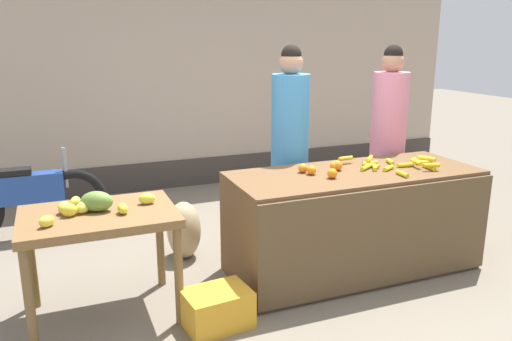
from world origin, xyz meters
name	(u,v)px	position (x,y,z in m)	size (l,w,h in m)	color
ground_plane	(296,278)	(0.00, 0.00, 0.00)	(24.00, 24.00, 0.00)	#756B5B
market_wall_back	(193,73)	(0.00, 3.05, 1.47)	(7.63, 0.23, 3.01)	tan
fruit_stall_counter	(354,221)	(0.52, -0.01, 0.43)	(2.06, 0.84, 0.86)	brown
side_table_wooden	(99,227)	(-1.50, 0.00, 0.67)	(1.03, 0.72, 0.77)	brown
banana_bunch_pile	(396,164)	(0.91, -0.01, 0.89)	(0.77, 0.60, 0.07)	gold
orange_pile	(325,169)	(0.26, 0.04, 0.90)	(0.37, 0.32, 0.08)	orange
mango_papaya_pile	(92,204)	(-1.53, 0.02, 0.82)	(0.79, 0.42, 0.14)	yellow
vendor_woman_blue_shirt	(290,149)	(0.24, 0.66, 0.94)	(0.34, 0.34, 1.86)	#33333D
vendor_woman_pink_shirt	(388,141)	(1.30, 0.64, 0.93)	(0.34, 0.34, 1.85)	#33333D
parked_motorcycle	(21,199)	(-2.09, 1.77, 0.40)	(1.60, 0.18, 0.88)	black
produce_crate	(217,308)	(-0.81, -0.43, 0.13)	(0.44, 0.32, 0.26)	gold
produce_sack	(184,230)	(-0.74, 0.75, 0.26)	(0.36, 0.30, 0.51)	tan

